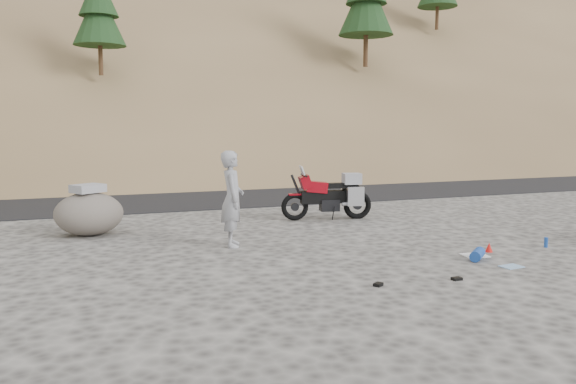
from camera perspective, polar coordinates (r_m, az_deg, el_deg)
name	(u,v)px	position (r m, az deg, el deg)	size (l,w,h in m)	color
ground	(359,248)	(10.67, 7.24, -5.62)	(140.00, 140.00, 0.00)	#403E3B
road	(236,193)	(19.01, -5.32, -0.10)	(120.00, 7.00, 0.05)	black
hillside	(137,20)	(51.10, -15.13, 16.53)	(120.00, 73.00, 46.72)	brown
motorcycle	(331,196)	(13.65, 4.39, -0.42)	(2.24, 0.87, 1.34)	black
man	(233,246)	(10.77, -5.63, -5.49)	(0.66, 0.43, 1.82)	#96969B
boulder	(89,213)	(12.39, -19.57, -2.01)	(1.72, 1.61, 1.08)	#534D47
gear_white_cloth	(475,255)	(10.48, 18.44, -6.12)	(0.42, 0.37, 0.01)	white
gear_blue_mat	(477,254)	(10.17, 18.69, -6.02)	(0.19, 0.19, 0.47)	#194399
gear_bottle	(546,242)	(11.65, 24.74, -4.67)	(0.07, 0.07, 0.19)	#194399
gear_funnel	(489,247)	(10.84, 19.75, -5.31)	(0.13, 0.13, 0.17)	red
gear_glove_a	(457,279)	(8.80, 16.77, -8.43)	(0.15, 0.10, 0.04)	black
gear_glove_b	(378,284)	(8.24, 9.15, -9.26)	(0.13, 0.10, 0.04)	black
gear_blue_cloth	(511,267)	(9.88, 21.75, -7.04)	(0.34, 0.25, 0.01)	#85A9CD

